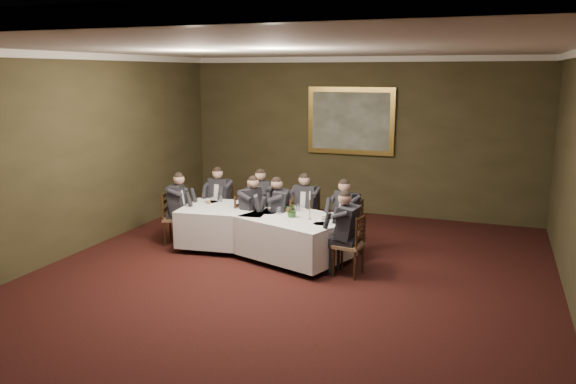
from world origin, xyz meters
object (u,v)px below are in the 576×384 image
Objects in this scene: diner_main_endright at (349,244)px; chair_sec_endleft at (176,229)px; diner_sec_backright at (263,211)px; chair_sec_endright at (282,236)px; diner_sec_endright at (281,224)px; painting at (351,121)px; table_main at (296,235)px; diner_main_endleft at (250,221)px; candlestick at (310,209)px; diner_sec_backleft at (221,209)px; diner_main_backright at (347,226)px; diner_sec_endleft at (176,217)px; chair_main_endright at (349,258)px; chair_main_backleft at (306,229)px; diner_main_backleft at (306,217)px; chair_sec_backleft at (221,220)px; chair_sec_backright at (263,222)px; centerpiece at (292,210)px; chair_main_backright at (347,238)px; chair_main_endleft at (250,233)px; table_second at (228,224)px.

diner_main_endright reaches higher than chair_sec_endleft.
diner_sec_backright is 1.35× the size of chair_sec_endright.
diner_sec_endright is 0.68× the size of painting.
table_main is 0.58m from chair_sec_endright.
diner_sec_endright is (-1.43, 0.73, 0.00)m from diner_main_endright.
diner_main_endleft reaches higher than candlestick.
diner_sec_backleft is 3.62m from painting.
diner_main_backright is at bearing 83.87° from chair_sec_endleft.
chair_main_endright is at bearing 66.21° from diner_sec_endleft.
candlestick is (0.41, -1.01, 0.66)m from chair_main_backleft.
candlestick is (0.41, -1.00, 0.43)m from diner_main_backleft.
diner_sec_endright is (1.54, -0.65, 0.23)m from chair_sec_backleft.
painting is at bearing -18.39° from chair_sec_endright.
chair_sec_backright is 1.00× the size of chair_sec_endleft.
chair_sec_backleft is at bearing 151.23° from centerpiece.
diner_main_backright is 1.17m from diner_sec_endright.
chair_main_backleft and chair_main_backright have the same top height.
chair_sec_endright is (0.69, -0.75, 0.00)m from chair_sec_backright.
chair_main_backright is at bearing 56.79° from candlestick.
painting reaches higher than chair_sec_backright.
diner_main_endleft reaches higher than chair_main_endright.
diner_main_endright is at bearing -17.58° from centerpiece.
candlestick is (0.31, -0.02, 0.05)m from centerpiece.
chair_main_backleft is 3.20m from painting.
diner_sec_endright is at bearing 160.23° from chair_sec_backleft.
diner_sec_endright reaches higher than chair_sec_backright.
chair_sec_endleft is 3.85× the size of centerpiece.
chair_sec_endleft is at bearing 64.45° from diner_sec_backleft.
chair_main_endleft is (-1.74, -0.33, 0.00)m from chair_main_backright.
diner_sec_backleft is at bearing 125.06° from table_second.
diner_main_backright is at bearing 56.75° from candlestick.
diner_sec_backleft reaches higher than chair_sec_endright.
diner_sec_backright reaches higher than chair_main_endleft.
chair_sec_backright is at bearing -113.81° from painting.
centerpiece is (0.95, -0.36, 0.38)m from diner_main_endleft.
candlestick is (2.69, -0.17, 0.43)m from diner_sec_endleft.
painting reaches higher than diner_sec_backleft.
chair_main_endleft is 0.62m from chair_sec_endright.
diner_sec_backleft is 1.35× the size of chair_sec_endleft.
chair_sec_endright is at bearing 130.98° from centerpiece.
table_main is at bearing -90.00° from painting.
table_second is 1.31× the size of diner_main_backleft.
chair_main_backright reaches higher than table_second.
chair_main_backright reaches higher than table_main.
diner_main_backleft is at bearing -34.90° from chair_sec_endright.
diner_sec_endleft is (-1.34, -1.00, 0.00)m from diner_sec_backright.
chair_main_backleft is 2.02× the size of candlestick.
diner_main_endleft is at bearing 76.79° from diner_main_endright.
chair_main_endleft is at bearing 159.44° from centerpiece.
chair_sec_endright is (-1.42, 0.74, -0.23)m from diner_main_endright.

